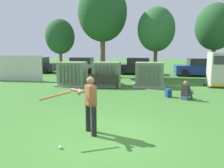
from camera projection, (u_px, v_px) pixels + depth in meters
The scene contains 19 objects.
ground_plane at pixel (101, 136), 6.77m from camera, with size 96.00×96.00×0.00m, color #3D752D.
fence_panel at pixel (13, 68), 18.04m from camera, with size 4.80×0.12×2.00m, color beige.
transformer_west at pixel (73, 74), 15.73m from camera, with size 2.10×1.70×1.62m.
transformer_mid_west at pixel (107, 74), 15.61m from camera, with size 2.10×1.70×1.62m.
transformer_mid_east at pixel (149, 75), 15.32m from camera, with size 2.10×1.70×1.62m.
generator_enclosure at pixel (220, 70), 15.08m from camera, with size 1.60×1.40×2.30m.
park_bench at pixel (105, 80), 14.59m from camera, with size 1.83×0.55×0.92m.
batter at pixel (89, 102), 6.79m from camera, with size 1.46×1.13×1.74m.
sports_ball at pixel (61, 147), 5.89m from camera, with size 0.09×0.09×0.09m, color white.
seated_spectator at pixel (186, 92), 11.47m from camera, with size 0.69×0.77×0.96m.
backpack at pixel (168, 93), 12.04m from camera, with size 0.38×0.37×0.44m.
tree_left at pixel (60, 37), 21.58m from camera, with size 2.75×2.75×5.26m.
tree_center_left at pixel (103, 13), 19.89m from camera, with size 4.28×4.28×8.19m.
tree_center_right at pixel (156, 30), 19.09m from camera, with size 3.12×3.12×5.96m.
tree_right at pixel (215, 27), 19.15m from camera, with size 3.28×3.28×6.28m.
parked_car_leftmost at pixel (36, 65), 23.87m from camera, with size 4.20×1.92×1.62m.
parked_car_left_of_center at pixel (81, 66), 23.25m from camera, with size 4.26×2.03×1.62m.
parked_car_right_of_center at pixel (137, 67), 22.46m from camera, with size 4.31×2.15×1.62m.
parked_car_rightmost at pixel (199, 68), 21.08m from camera, with size 4.23×1.97×1.62m.
Camera 1 is at (1.15, -6.35, 2.58)m, focal length 36.62 mm.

